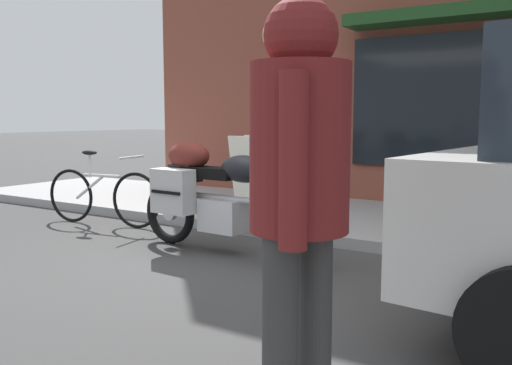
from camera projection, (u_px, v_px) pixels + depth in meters
name	position (u px, v px, depth m)	size (l,w,h in m)	color
ground_plane	(228.00, 264.00, 5.01)	(80.00, 80.00, 0.00)	#3B3B3B
touring_motorcycle	(215.00, 192.00, 5.35)	(2.22, 0.62, 1.41)	black
parked_bicycle	(102.00, 195.00, 6.77)	(1.67, 0.48, 0.93)	black
pedestrian_walking	(299.00, 175.00, 2.07)	(0.50, 0.52, 1.78)	#373737
sandwich_board_sign	(254.00, 173.00, 7.19)	(0.55, 0.42, 0.97)	silver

